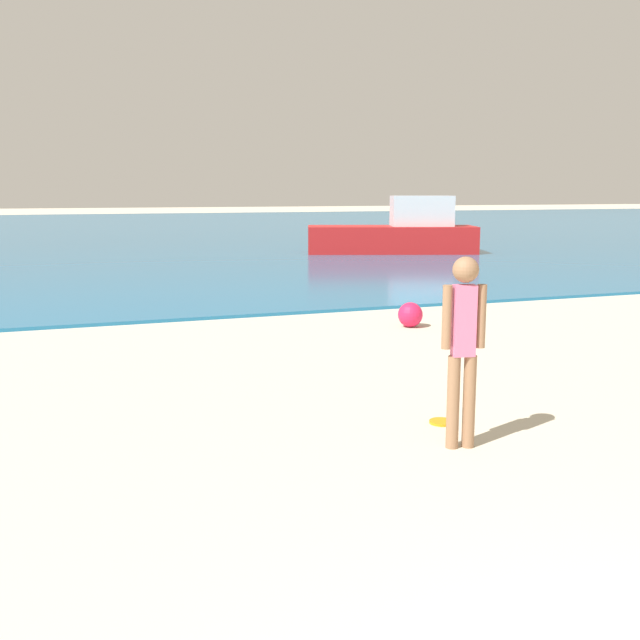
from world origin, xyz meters
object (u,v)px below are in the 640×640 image
frisbee (442,422)px  beach_ball (410,315)px  person_standing (463,341)px  boat_near (398,233)px

frisbee → beach_ball: size_ratio=0.58×
person_standing → frisbee: (0.18, 0.62, -0.91)m
frisbee → boat_near: size_ratio=0.04×
person_standing → frisbee: size_ratio=7.00×
person_standing → beach_ball: (2.15, 5.16, -0.72)m
person_standing → beach_ball: person_standing is taller
beach_ball → boat_near: bearing=64.9°
frisbee → beach_ball: (1.97, 4.53, 0.19)m
person_standing → boat_near: bearing=76.8°
boat_near → beach_ball: bearing=83.8°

